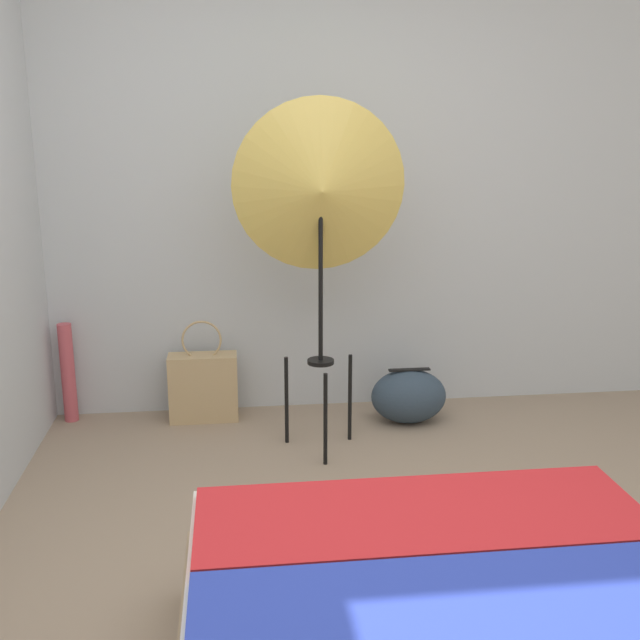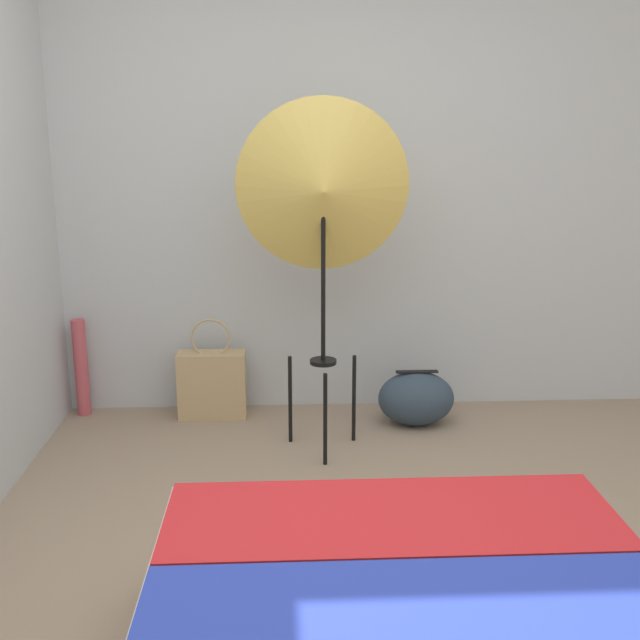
{
  "view_description": "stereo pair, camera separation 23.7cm",
  "coord_description": "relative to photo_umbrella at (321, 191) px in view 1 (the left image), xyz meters",
  "views": [
    {
      "loc": [
        -0.32,
        -2.04,
        1.56
      ],
      "look_at": [
        0.08,
        1.29,
        0.72
      ],
      "focal_mm": 42.0,
      "sensor_mm": 36.0,
      "label": 1
    },
    {
      "loc": [
        -0.09,
        -2.06,
        1.56
      ],
      "look_at": [
        0.08,
        1.29,
        0.72
      ],
      "focal_mm": 42.0,
      "sensor_mm": 36.0,
      "label": 2
    }
  ],
  "objects": [
    {
      "name": "tote_bag",
      "position": [
        -0.6,
        0.47,
        -1.1
      ],
      "size": [
        0.38,
        0.15,
        0.57
      ],
      "color": "tan",
      "rests_on": "ground_plane"
    },
    {
      "name": "duffel_bag",
      "position": [
        0.52,
        0.3,
        -1.14
      ],
      "size": [
        0.41,
        0.3,
        0.31
      ],
      "color": "#2D3D4C",
      "rests_on": "ground_plane"
    },
    {
      "name": "ground_plane",
      "position": [
        -0.1,
        -1.46,
        -1.29
      ],
      "size": [
        14.0,
        14.0,
        0.0
      ],
      "primitive_type": "plane",
      "color": "gray"
    },
    {
      "name": "photo_umbrella",
      "position": [
        0.0,
        0.0,
        0.0
      ],
      "size": [
        0.83,
        0.33,
        1.72
      ],
      "color": "black",
      "rests_on": "ground_plane"
    },
    {
      "name": "wall_back",
      "position": [
        -0.1,
        0.66,
        0.01
      ],
      "size": [
        8.0,
        0.05,
        2.6
      ],
      "color": "#B7BCC1",
      "rests_on": "ground_plane"
    },
    {
      "name": "paper_roll",
      "position": [
        -1.33,
        0.54,
        -1.01
      ],
      "size": [
        0.08,
        0.08,
        0.55
      ],
      "color": "#BC4C56",
      "rests_on": "ground_plane"
    }
  ]
}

